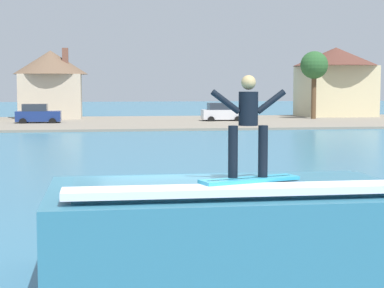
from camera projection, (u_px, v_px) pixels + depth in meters
The scene contains 10 objects.
ground_plane at pixel (166, 263), 12.48m from camera, with size 260.00×260.00×0.00m, color teal.
wave_crest at pixel (224, 231), 11.30m from camera, with size 6.10×3.60×1.85m.
surfboard at pixel (250, 180), 10.58m from camera, with size 1.76×0.89×0.06m.
surfer at pixel (248, 120), 10.56m from camera, with size 1.26×0.32×1.69m.
shoreline_bank at pixel (112, 123), 58.63m from camera, with size 120.00×20.84×0.18m.
car_near_shore at pixel (38, 114), 56.66m from camera, with size 3.87×2.11×1.86m.
car_far_shore at pixel (222, 113), 60.12m from camera, with size 3.88×2.07×1.86m.
house_gabled_white at pixel (335, 78), 69.34m from camera, with size 9.20×9.20×7.55m.
house_small_cottage at pixel (51, 81), 64.71m from camera, with size 7.45×7.45×7.19m.
tree_short_bushy at pixel (314, 67), 63.19m from camera, with size 2.72×2.72×6.83m.
Camera 1 is at (-1.28, -12.17, 3.42)m, focal length 60.21 mm.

